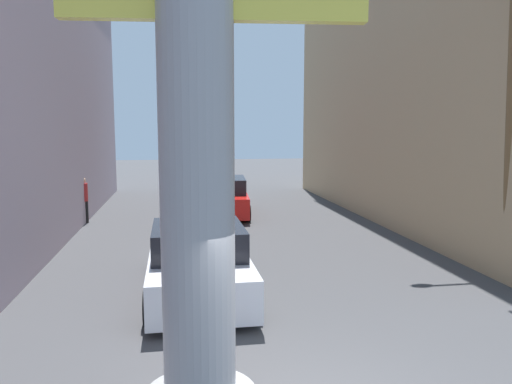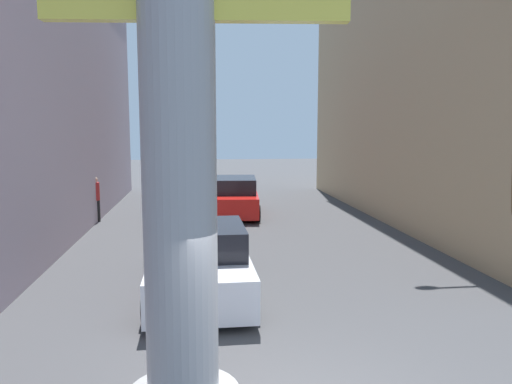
# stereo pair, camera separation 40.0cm
# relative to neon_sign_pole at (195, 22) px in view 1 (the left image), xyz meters

# --- Properties ---
(ground_plane) EXTENTS (85.36, 85.36, 0.00)m
(ground_plane) POSITION_rel_neon_sign_pole_xyz_m (1.32, 10.25, -4.64)
(ground_plane) COLOR #424244
(building_right) EXTENTS (7.02, 20.92, 14.10)m
(building_right) POSITION_rel_neon_sign_pole_xyz_m (10.67, 13.50, 2.42)
(building_right) COLOR tan
(building_right) RESTS_ON ground
(neon_sign_pole) EXTENTS (3.47, 1.25, 10.02)m
(neon_sign_pole) POSITION_rel_neon_sign_pole_xyz_m (0.00, 0.00, 0.00)
(neon_sign_pole) COLOR #9E9EA3
(neon_sign_pole) RESTS_ON ground
(street_lamp) EXTENTS (2.19, 0.28, 7.55)m
(street_lamp) POSITION_rel_neon_sign_pole_xyz_m (7.16, 7.99, -0.14)
(street_lamp) COLOR #59595E
(street_lamp) RESTS_ON ground
(car_lead) EXTENTS (2.20, 5.09, 1.56)m
(car_lead) POSITION_rel_neon_sign_pole_xyz_m (0.19, 5.47, -3.93)
(car_lead) COLOR black
(car_lead) RESTS_ON ground
(car_far) EXTENTS (2.23, 4.74, 1.56)m
(car_far) POSITION_rel_neon_sign_pole_xyz_m (1.72, 15.28, -3.90)
(car_far) COLOR black
(car_far) RESTS_ON ground
(pedestrian_far_left) EXTENTS (0.48, 0.48, 1.75)m
(pedestrian_far_left) POSITION_rel_neon_sign_pole_xyz_m (-3.74, 14.28, -3.62)
(pedestrian_far_left) COLOR black
(pedestrian_far_left) RESTS_ON ground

